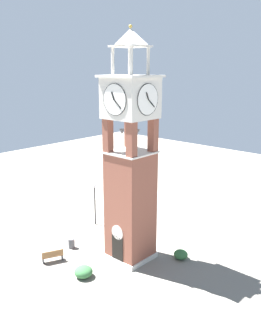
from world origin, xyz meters
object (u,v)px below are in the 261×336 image
object	(u,v)px
clock_tower	(130,169)
trash_bin	(71,243)
lamp_post	(95,197)
park_bench	(53,256)

from	to	relation	value
clock_tower	trash_bin	xyz separation A→B (m)	(-4.52, -2.12, -6.61)
clock_tower	trash_bin	bearing A→B (deg)	-154.84
clock_tower	lamp_post	world-z (taller)	clock_tower
clock_tower	lamp_post	xyz separation A→B (m)	(-6.52, 2.29, -4.29)
clock_tower	park_bench	world-z (taller)	clock_tower
park_bench	lamp_post	world-z (taller)	lamp_post
park_bench	lamp_post	distance (m)	7.59
trash_bin	park_bench	bearing A→B (deg)	-73.75
lamp_post	trash_bin	world-z (taller)	lamp_post
park_bench	trash_bin	xyz separation A→B (m)	(-0.68, 2.33, -0.08)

